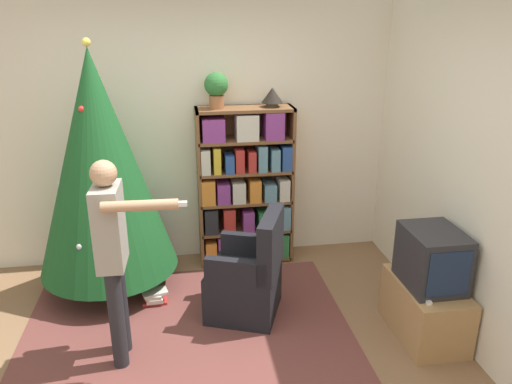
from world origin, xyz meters
TOP-DOWN VIEW (x-y plane):
  - ground_plane at (0.00, 0.00)m, footprint 14.00×14.00m
  - wall_back at (0.00, 1.94)m, footprint 8.00×0.10m
  - wall_right at (2.02, 0.00)m, footprint 0.10×8.00m
  - area_rug at (-0.13, 0.52)m, footprint 2.62×2.01m
  - bookshelf at (0.51, 1.71)m, footprint 0.93×0.31m
  - tv_stand at (1.73, 0.21)m, footprint 0.44×0.73m
  - television at (1.73, 0.21)m, footprint 0.39×0.50m
  - game_remote at (1.60, -0.01)m, footprint 0.04×0.12m
  - christmas_tree at (-0.79, 1.35)m, footprint 1.22×1.22m
  - armchair at (0.40, 0.73)m, footprint 0.73×0.73m
  - standing_person at (-0.60, 0.30)m, footprint 0.62×0.49m
  - potted_plant at (0.25, 1.72)m, footprint 0.22×0.22m
  - table_lamp at (0.77, 1.72)m, footprint 0.20×0.20m
  - book_pile_near_tree at (-0.40, 1.00)m, footprint 0.24×0.18m

SIDE VIEW (x-z plane):
  - ground_plane at x=0.00m, z-range 0.00..0.00m
  - area_rug at x=-0.13m, z-range 0.00..0.01m
  - book_pile_near_tree at x=-0.40m, z-range 0.00..0.12m
  - tv_stand at x=1.73m, z-range 0.00..0.45m
  - armchair at x=0.40m, z-range -0.14..0.78m
  - game_remote at x=1.60m, z-range 0.45..0.48m
  - television at x=1.73m, z-range 0.45..0.90m
  - bookshelf at x=0.51m, z-range 0.00..1.58m
  - standing_person at x=-0.60m, z-range 0.14..1.67m
  - christmas_tree at x=-0.79m, z-range 0.07..2.31m
  - wall_back at x=0.00m, z-range 0.00..2.60m
  - wall_right at x=2.02m, z-range 0.00..2.60m
  - table_lamp at x=0.77m, z-range 1.59..1.77m
  - potted_plant at x=0.25m, z-range 1.61..1.93m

